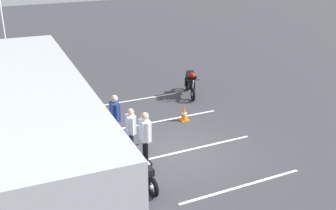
{
  "coord_description": "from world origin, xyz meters",
  "views": [
    {
      "loc": [
        -10.54,
        5.86,
        6.48
      ],
      "look_at": [
        1.5,
        -0.42,
        1.1
      ],
      "focal_mm": 43.03,
      "sensor_mm": 36.0,
      "label": 1
    }
  ],
  "objects": [
    {
      "name": "stunt_motorcycle",
      "position": [
        4.55,
        -3.17,
        0.61
      ],
      "size": [
        1.97,
        0.91,
        1.23
      ],
      "color": "black",
      "rests_on": "ground_plane"
    },
    {
      "name": "bay_line_b",
      "position": [
        -2.7,
        -0.65,
        0.0
      ],
      "size": [
        0.25,
        4.11,
        0.01
      ],
      "color": "white",
      "rests_on": "ground_plane"
    },
    {
      "name": "traffic_cone",
      "position": [
        2.19,
        -1.51,
        0.3
      ],
      "size": [
        0.34,
        0.34,
        0.63
      ],
      "color": "orange",
      "rests_on": "ground_plane"
    },
    {
      "name": "bay_line_c",
      "position": [
        -0.07,
        -0.65,
        0.0
      ],
      "size": [
        0.26,
        4.39,
        0.01
      ],
      "color": "white",
      "rests_on": "ground_plane"
    },
    {
      "name": "spectator_centre",
      "position": [
        1.53,
        1.61,
        1.09
      ],
      "size": [
        0.57,
        0.33,
        1.82
      ],
      "color": "black",
      "rests_on": "ground_plane"
    },
    {
      "name": "tour_bus",
      "position": [
        0.12,
        4.36,
        1.65
      ],
      "size": [
        10.91,
        3.3,
        3.25
      ],
      "color": "#B7BABF",
      "rests_on": "ground_plane"
    },
    {
      "name": "bay_line_e",
      "position": [
        5.2,
        -0.65,
        0.0
      ],
      "size": [
        0.25,
        4.12,
        0.01
      ],
      "color": "white",
      "rests_on": "ground_plane"
    },
    {
      "name": "parked_motorcycle_silver",
      "position": [
        -1.24,
        1.9,
        0.48
      ],
      "size": [
        2.05,
        0.58,
        0.99
      ],
      "color": "black",
      "rests_on": "ground_plane"
    },
    {
      "name": "spectator_left",
      "position": [
        0.54,
        1.43,
        0.98
      ],
      "size": [
        0.58,
        0.36,
        1.65
      ],
      "color": "black",
      "rests_on": "ground_plane"
    },
    {
      "name": "spectator_far_left",
      "position": [
        -0.32,
        1.32,
        1.09
      ],
      "size": [
        0.57,
        0.32,
        1.81
      ],
      "color": "black",
      "rests_on": "ground_plane"
    },
    {
      "name": "bay_line_d",
      "position": [
        2.57,
        -0.65,
        0.0
      ],
      "size": [
        0.28,
        4.96,
        0.01
      ],
      "color": "white",
      "rests_on": "ground_plane"
    },
    {
      "name": "ground_plane",
      "position": [
        0.0,
        0.0,
        0.0
      ],
      "size": [
        80.0,
        80.0,
        0.0
      ],
      "primitive_type": "plane",
      "color": "#38383D"
    },
    {
      "name": "flagpole",
      "position": [
        7.36,
        4.2,
        2.93
      ],
      "size": [
        0.78,
        0.36,
        5.95
      ],
      "color": "silver",
      "rests_on": "ground_plane"
    }
  ]
}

